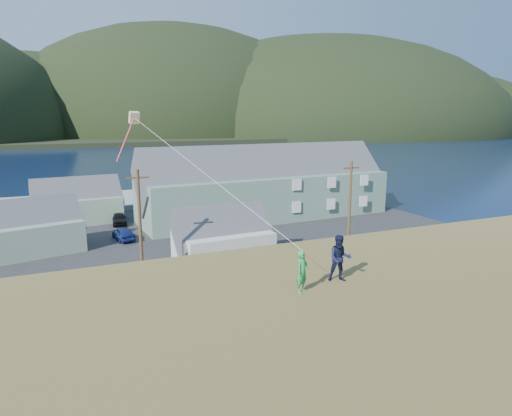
{
  "coord_description": "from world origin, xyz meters",
  "views": [
    {
      "loc": [
        -7.67,
        -31.29,
        13.21
      ],
      "look_at": [
        1.01,
        -11.39,
        8.8
      ],
      "focal_mm": 32.0,
      "sensor_mm": 36.0,
      "label": 1
    }
  ],
  "objects": [
    {
      "name": "kite_rig",
      "position": [
        -4.2,
        -9.2,
        12.89
      ],
      "size": [
        2.61,
        4.96,
        11.12
      ],
      "color": "beige",
      "rests_on": "ground"
    },
    {
      "name": "shed_white",
      "position": [
        5.14,
        5.47,
        2.55
      ],
      "size": [
        8.59,
        5.99,
        6.65
      ],
      "rotation": [
        0.0,
        0.0,
        0.05
      ],
      "color": "silver",
      "rests_on": "waterfront_lot"
    },
    {
      "name": "utility_poles",
      "position": [
        -1.32,
        1.5,
        4.84
      ],
      "size": [
        32.14,
        0.24,
        9.7
      ],
      "color": "#47331E",
      "rests_on": "waterfront_lot"
    },
    {
      "name": "far_hills",
      "position": [
        35.59,
        279.38,
        2.0
      ],
      "size": [
        760.0,
        265.0,
        143.0
      ],
      "color": "black",
      "rests_on": "ground"
    },
    {
      "name": "waterfront_lot",
      "position": [
        0.0,
        17.0,
        0.06
      ],
      "size": [
        72.0,
        36.0,
        0.12
      ],
      "primitive_type": "cube",
      "color": "#28282B",
      "rests_on": "ground"
    },
    {
      "name": "grass_strip",
      "position": [
        0.0,
        -2.0,
        0.05
      ],
      "size": [
        110.0,
        8.0,
        0.1
      ],
      "primitive_type": "cube",
      "color": "#4C3D19",
      "rests_on": "ground"
    },
    {
      "name": "wharf",
      "position": [
        -6.0,
        40.0,
        0.45
      ],
      "size": [
        26.0,
        14.0,
        0.9
      ],
      "primitive_type": "cube",
      "color": "gray",
      "rests_on": "ground"
    },
    {
      "name": "parked_cars",
      "position": [
        -9.67,
        21.99,
        0.85
      ],
      "size": [
        26.66,
        11.9,
        1.56
      ],
      "color": "#374B8A",
      "rests_on": "waterfront_lot"
    },
    {
      "name": "lodge",
      "position": [
        16.95,
        21.94,
        4.46
      ],
      "size": [
        33.36,
        11.0,
        11.57
      ],
      "rotation": [
        0.0,
        0.0,
        0.05
      ],
      "color": "slate",
      "rests_on": "waterfront_lot"
    },
    {
      "name": "shed_palegreen_near",
      "position": [
        -10.46,
        16.57,
        2.47
      ],
      "size": [
        10.03,
        7.48,
        6.54
      ],
      "rotation": [
        0.0,
        0.0,
        0.23
      ],
      "color": "gray",
      "rests_on": "waterfront_lot"
    },
    {
      "name": "kite_flyer_green",
      "position": [
        -0.24,
        -18.24,
        7.94
      ],
      "size": [
        0.65,
        0.57,
        1.49
      ],
      "primitive_type": "imported",
      "rotation": [
        0.0,
        0.0,
        0.5
      ],
      "color": "green",
      "rests_on": "hillside"
    },
    {
      "name": "kite_flyer_navy",
      "position": [
        1.56,
        -17.84,
        8.07
      ],
      "size": [
        1.04,
        0.94,
        1.74
      ],
      "primitive_type": "imported",
      "rotation": [
        0.0,
        0.0,
        -0.41
      ],
      "color": "black",
      "rests_on": "hillside"
    },
    {
      "name": "shed_palegreen_far",
      "position": [
        -5.79,
        28.53,
        2.68
      ],
      "size": [
        10.9,
        6.84,
        7.0
      ],
      "rotation": [
        0.0,
        0.0,
        0.09
      ],
      "color": "gray",
      "rests_on": "waterfront_lot"
    },
    {
      "name": "ground",
      "position": [
        0.0,
        0.0,
        0.0
      ],
      "size": [
        900.0,
        900.0,
        0.0
      ],
      "primitive_type": "plane",
      "color": "#0A1638",
      "rests_on": "ground"
    },
    {
      "name": "far_shore",
      "position": [
        0.0,
        330.0,
        1.0
      ],
      "size": [
        900.0,
        320.0,
        2.0
      ],
      "primitive_type": "cube",
      "color": "black",
      "rests_on": "ground"
    }
  ]
}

